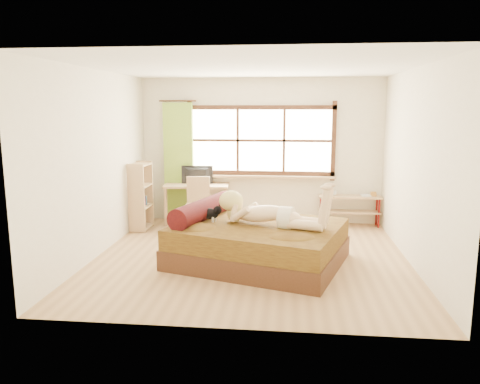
# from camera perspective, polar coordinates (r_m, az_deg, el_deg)

# --- Properties ---
(floor) EXTENTS (4.50, 4.50, 0.00)m
(floor) POSITION_cam_1_polar(r_m,az_deg,el_deg) (6.89, 1.31, -7.99)
(floor) COLOR #9E754C
(floor) RESTS_ON ground
(ceiling) EXTENTS (4.50, 4.50, 0.00)m
(ceiling) POSITION_cam_1_polar(r_m,az_deg,el_deg) (6.57, 1.40, 15.00)
(ceiling) COLOR white
(ceiling) RESTS_ON wall_back
(wall_back) EXTENTS (4.50, 0.00, 4.50)m
(wall_back) POSITION_cam_1_polar(r_m,az_deg,el_deg) (8.83, 2.55, 5.00)
(wall_back) COLOR silver
(wall_back) RESTS_ON floor
(wall_front) EXTENTS (4.50, 0.00, 4.50)m
(wall_front) POSITION_cam_1_polar(r_m,az_deg,el_deg) (4.38, -1.05, -0.34)
(wall_front) COLOR silver
(wall_front) RESTS_ON floor
(wall_left) EXTENTS (0.00, 4.50, 4.50)m
(wall_left) POSITION_cam_1_polar(r_m,az_deg,el_deg) (7.14, -16.99, 3.32)
(wall_left) COLOR silver
(wall_left) RESTS_ON floor
(wall_right) EXTENTS (0.00, 4.50, 4.50)m
(wall_right) POSITION_cam_1_polar(r_m,az_deg,el_deg) (6.79, 20.65, 2.78)
(wall_right) COLOR silver
(wall_right) RESTS_ON floor
(window) EXTENTS (2.80, 0.16, 1.46)m
(window) POSITION_cam_1_polar(r_m,az_deg,el_deg) (8.78, 2.55, 6.01)
(window) COLOR #FFEDBF
(window) RESTS_ON wall_back
(curtain) EXTENTS (0.55, 0.10, 2.20)m
(curtain) POSITION_cam_1_polar(r_m,az_deg,el_deg) (8.96, -7.48, 3.71)
(curtain) COLOR olive
(curtain) RESTS_ON wall_back
(bed) EXTENTS (2.65, 2.36, 0.84)m
(bed) POSITION_cam_1_polar(r_m,az_deg,el_deg) (6.62, 1.82, -6.02)
(bed) COLOR #311B0E
(bed) RESTS_ON floor
(woman) EXTENTS (1.62, 0.89, 0.67)m
(woman) POSITION_cam_1_polar(r_m,az_deg,el_deg) (6.40, 3.62, -1.19)
(woman) COLOR beige
(woman) RESTS_ON bed
(kitten) EXTENTS (0.36, 0.23, 0.27)m
(kitten) POSITION_cam_1_polar(r_m,az_deg,el_deg) (6.68, -3.83, -2.46)
(kitten) COLOR black
(kitten) RESTS_ON bed
(desk) EXTENTS (1.23, 0.64, 0.75)m
(desk) POSITION_cam_1_polar(r_m,az_deg,el_deg) (8.77, -5.32, 0.30)
(desk) COLOR tan
(desk) RESTS_ON floor
(monitor) EXTENTS (0.59, 0.12, 0.34)m
(monitor) POSITION_cam_1_polar(r_m,az_deg,el_deg) (8.78, -5.28, 2.07)
(monitor) COLOR black
(monitor) RESTS_ON desk
(chair) EXTENTS (0.45, 0.45, 0.93)m
(chair) POSITION_cam_1_polar(r_m,az_deg,el_deg) (8.43, -5.17, -0.99)
(chair) COLOR tan
(chair) RESTS_ON floor
(pipe_shelf) EXTENTS (1.13, 0.29, 0.64)m
(pipe_shelf) POSITION_cam_1_polar(r_m,az_deg,el_deg) (8.84, 13.28, -1.40)
(pipe_shelf) COLOR tan
(pipe_shelf) RESTS_ON floor
(cup) EXTENTS (0.11, 0.11, 0.09)m
(cup) POSITION_cam_1_polar(r_m,az_deg,el_deg) (8.77, 11.31, -0.13)
(cup) COLOR gray
(cup) RESTS_ON pipe_shelf
(book) EXTENTS (0.18, 0.24, 0.02)m
(book) POSITION_cam_1_polar(r_m,az_deg,el_deg) (8.84, 14.53, -0.41)
(book) COLOR gray
(book) RESTS_ON pipe_shelf
(bookshelf) EXTENTS (0.30, 0.53, 1.20)m
(bookshelf) POSITION_cam_1_polar(r_m,az_deg,el_deg) (8.49, -12.00, -0.46)
(bookshelf) COLOR tan
(bookshelf) RESTS_ON floor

